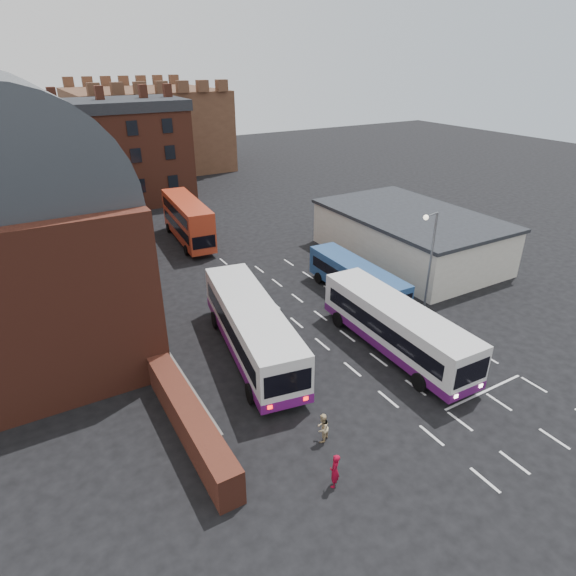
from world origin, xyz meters
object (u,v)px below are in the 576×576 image
bus_blue (357,278)px  street_lamp (429,255)px  bus_white_outbound (251,325)px  bus_white_inbound (396,325)px  pedestrian_beige (322,428)px  bus_red_double (188,220)px  pedestrian_red (335,471)px

bus_blue → street_lamp: bearing=117.5°
bus_white_outbound → street_lamp: size_ratio=1.68×
bus_white_inbound → pedestrian_beige: 9.39m
bus_white_inbound → bus_red_double: size_ratio=1.11×
street_lamp → pedestrian_beige: (-13.18, -6.79, -3.86)m
pedestrian_beige → bus_blue: bearing=-165.6°
bus_white_inbound → pedestrian_red: (-9.35, -6.76, -1.06)m
bus_white_inbound → street_lamp: bearing=-151.0°
bus_blue → pedestrian_red: size_ratio=5.87×
pedestrian_beige → bus_red_double: bearing=-129.8°
bus_white_outbound → bus_blue: (10.38, 3.02, -0.44)m
bus_white_outbound → pedestrian_red: bearing=-88.2°
bus_white_inbound → street_lamp: street_lamp is taller
bus_blue → street_lamp: 6.06m
bus_red_double → pedestrian_red: bearing=85.6°
pedestrian_beige → bus_white_outbound: bearing=-125.3°
bus_blue → street_lamp: size_ratio=1.29×
bus_blue → pedestrian_beige: size_ratio=6.41×
street_lamp → bus_white_outbound: bearing=172.5°
street_lamp → pedestrian_beige: bearing=-152.8°
bus_red_double → pedestrian_red: bus_red_double is taller
bus_white_outbound → pedestrian_red: (-1.52, -10.97, -1.18)m
bus_white_outbound → bus_white_inbound: 8.89m
bus_white_outbound → pedestrian_beige: 8.57m
bus_blue → bus_red_double: bearing=-68.2°
bus_white_inbound → pedestrian_beige: bus_white_inbound is taller
bus_white_inbound → street_lamp: (4.89, 2.54, 2.73)m
bus_white_inbound → pedestrian_beige: size_ratio=7.67×
bus_white_outbound → bus_blue: 10.82m
bus_red_double → pedestrian_beige: size_ratio=6.94×
bus_red_double → pedestrian_beige: 29.86m
pedestrian_beige → bus_white_inbound: bearing=175.0°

